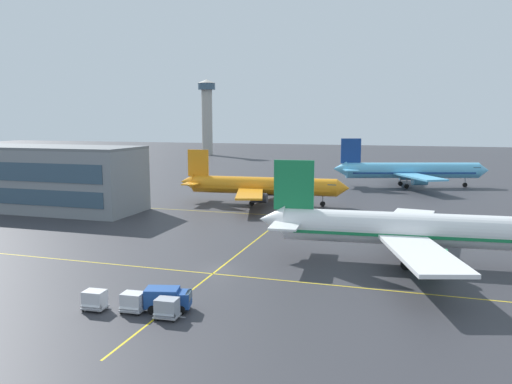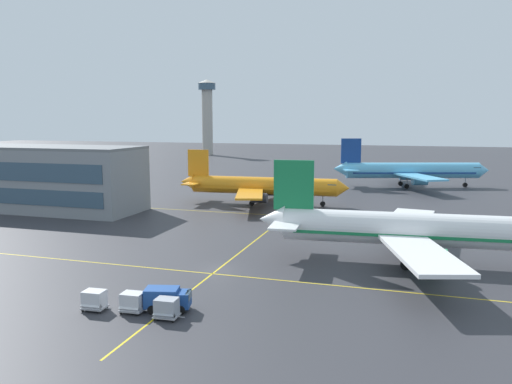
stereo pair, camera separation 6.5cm
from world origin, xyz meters
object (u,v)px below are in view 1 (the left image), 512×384
Objects in this scene: airliner_front_gate at (419,230)px; baggage_cart_row_second at (133,302)px; baggage_cart_row_leftmost at (94,300)px; service_truck_red_van at (168,298)px; baggage_cart_row_middle at (167,308)px; airliner_second_row at (261,186)px; airliner_third_row at (410,171)px; control_tower at (207,111)px.

baggage_cart_row_second is (-24.83, -23.74, -3.22)m from airliner_front_gate.
baggage_cart_row_leftmost is at bearing -171.83° from baggage_cart_row_second.
baggage_cart_row_leftmost is (-6.46, -1.97, -0.17)m from service_truck_red_van.
airliner_front_gate is at bearing 45.36° from service_truck_red_van.
baggage_cart_row_leftmost is 7.27m from baggage_cart_row_middle.
airliner_second_row is (-30.44, 36.44, -0.43)m from airliner_front_gate.
airliner_third_row reaches higher than airliner_second_row.
baggage_cart_row_leftmost is (-28.47, -24.26, -3.22)m from airliner_front_gate.
airliner_third_row is at bearing 51.14° from airliner_second_row.
airliner_front_gate is at bearing 43.71° from baggage_cart_row_second.
airliner_second_row reaches higher than baggage_cart_row_leftmost.
airliner_third_row is 99.66m from baggage_cart_row_second.
airliner_second_row is at bearing 98.17° from service_truck_red_van.
airliner_front_gate is at bearing 48.75° from baggage_cart_row_middle.
control_tower is (-67.05, 133.40, 17.65)m from airliner_second_row.
airliner_third_row reaches higher than service_truck_red_van.
control_tower is (-72.66, 193.58, 20.44)m from baggage_cart_row_second.
airliner_front_gate is 32.31m from baggage_cart_row_middle.
service_truck_red_van is at bearing 27.22° from baggage_cart_row_second.
control_tower is at bearing 109.58° from baggage_cart_row_leftmost.
airliner_front_gate is 8.97× the size of service_truck_red_van.
airliner_second_row is 12.79× the size of baggage_cart_row_middle.
airliner_second_row is 60.80m from baggage_cart_row_leftmost.
control_tower reaches higher than airliner_second_row.
service_truck_red_van is 0.12× the size of control_tower.
airliner_second_row is 46.92m from airliner_third_row.
baggage_cart_row_second is 3.66m from baggage_cart_row_middle.
baggage_cart_row_leftmost and baggage_cart_row_second have the same top height.
service_truck_red_van is 1.59× the size of baggage_cart_row_middle.
baggage_cart_row_middle is 209.47m from control_tower.
airliner_third_row is at bearing -45.11° from control_tower.
airliner_front_gate reaches higher than baggage_cart_row_second.
control_tower reaches higher than baggage_cart_row_middle.
baggage_cart_row_leftmost is 1.00× the size of baggage_cart_row_middle.
service_truck_red_van is 1.59× the size of baggage_cart_row_leftmost.
airliner_third_row is at bearing 77.57° from service_truck_red_van.
baggage_cart_row_second is at bearing 8.17° from baggage_cart_row_leftmost.
airliner_front_gate reaches higher than baggage_cart_row_leftmost.
airliner_third_row is at bearing 76.16° from baggage_cart_row_second.
airliner_third_row is 14.21× the size of baggage_cart_row_leftmost.
airliner_second_row is 8.07× the size of service_truck_red_van.
airliner_second_row reaches higher than service_truck_red_van.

